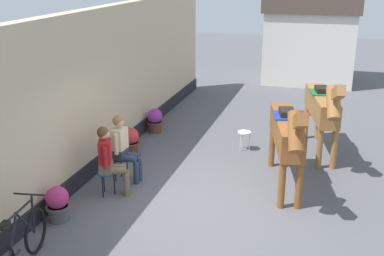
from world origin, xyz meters
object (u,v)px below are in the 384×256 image
Objects in this scene: saddled_horse_far at (322,107)px; flower_planter_inner_far at (130,140)px; seated_visitor_far at (123,145)px; leaning_bicycle at (20,247)px; flower_planter_nearest at (58,203)px; flower_planter_farthest at (155,120)px; saddled_horse_near at (287,133)px; spare_stool_white at (244,134)px; seated_visitor_near at (109,157)px.

saddled_horse_far is 4.50m from flower_planter_inner_far.
seated_visitor_far reaches higher than leaning_bicycle.
leaning_bicycle is at bearing -92.54° from seated_visitor_far.
flower_planter_farthest is at bearing 90.35° from flower_planter_nearest.
seated_visitor_far is at bearing -170.16° from saddled_horse_near.
flower_planter_inner_far is at bearing -164.00° from saddled_horse_far.
flower_planter_farthest is at bearing 98.40° from seated_visitor_far.
seated_visitor_far reaches higher than spare_stool_white.
saddled_horse_near is 4.44m from flower_planter_nearest.
flower_planter_inner_far is at bearing 102.57° from seated_visitor_near.
seated_visitor_far is 3.02× the size of spare_stool_white.
saddled_horse_far is 4.62× the size of flower_planter_nearest.
seated_visitor_near reaches higher than leaning_bicycle.
seated_visitor_near is 2.19m from flower_planter_inner_far.
flower_planter_farthest is at bearing 97.10° from seated_visitor_near.
flower_planter_nearest is (-3.63, -2.42, -0.82)m from saddled_horse_near.
saddled_horse_near is at bearing -34.04° from flower_planter_farthest.
saddled_horse_near is (3.20, 1.25, 0.38)m from seated_visitor_near.
flower_planter_inner_far is 1.00× the size of flower_planter_farthest.
saddled_horse_far reaches higher than seated_visitor_far.
flower_planter_nearest is at bearing -110.27° from seated_visitor_near.
seated_visitor_far is 3.29m from saddled_horse_near.
flower_planter_farthest is at bearing 145.96° from saddled_horse_near.
saddled_horse_near is (3.21, 0.56, 0.38)m from seated_visitor_far.
seated_visitor_near is 3.72m from spare_stool_white.
leaning_bicycle is 3.80× the size of spare_stool_white.
seated_visitor_far is 1.96m from flower_planter_nearest.
saddled_horse_near is at bearing 49.13° from leaning_bicycle.
seated_visitor_near reaches higher than spare_stool_white.
spare_stool_white is (2.05, 3.09, -0.38)m from seated_visitor_near.
flower_planter_farthest is (0.00, 1.63, 0.00)m from flower_planter_inner_far.
flower_planter_farthest is at bearing 174.46° from saddled_horse_far.
saddled_horse_far is at bearing 46.73° from flower_planter_nearest.
flower_planter_inner_far is at bearing 107.82° from seated_visitor_far.
seated_visitor_near is 2.17× the size of flower_planter_inner_far.
flower_planter_nearest is at bearing -102.60° from seated_visitor_far.
seated_visitor_far is 0.47× the size of saddled_horse_far.
saddled_horse_far reaches higher than seated_visitor_near.
spare_stool_white is (-1.15, 1.84, -0.76)m from saddled_horse_near.
saddled_horse_far is at bearing 56.38° from leaning_bicycle.
leaning_bicycle is (-3.36, -3.89, -0.76)m from saddled_horse_near.
flower_planter_inner_far is 2.71m from spare_stool_white.
seated_visitor_far is 2.17× the size of flower_planter_inner_far.
leaning_bicycle is (0.30, -6.36, 0.06)m from flower_planter_farthest.
seated_visitor_far is at bearing 87.46° from leaning_bicycle.
seated_visitor_near is at bearing 69.73° from flower_planter_nearest.
leaning_bicycle is at bearing -123.62° from saddled_horse_far.
saddled_horse_near is 5.20m from leaning_bicycle.
seated_visitor_near is 0.80× the size of leaning_bicycle.
seated_visitor_near is 3.02× the size of spare_stool_white.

